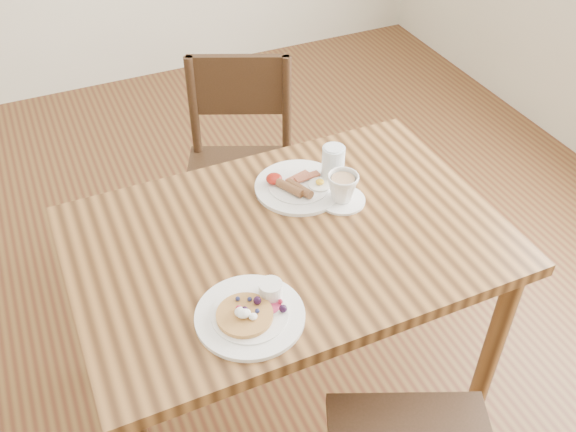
{
  "coord_description": "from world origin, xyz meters",
  "views": [
    {
      "loc": [
        -0.54,
        -1.21,
        1.95
      ],
      "look_at": [
        0.0,
        0.0,
        0.82
      ],
      "focal_mm": 40.0,
      "sensor_mm": 36.0,
      "label": 1
    }
  ],
  "objects_px": {
    "dining_table": "(288,260)",
    "chair_far": "(241,164)",
    "breakfast_plate": "(298,186)",
    "water_glass": "(333,164)",
    "teacup_saucer": "(342,189)",
    "pancake_plate": "(251,312)"
  },
  "relations": [
    {
      "from": "teacup_saucer",
      "to": "chair_far",
      "type": "bearing_deg",
      "value": 97.93
    },
    {
      "from": "chair_far",
      "to": "teacup_saucer",
      "type": "bearing_deg",
      "value": 121.57
    },
    {
      "from": "dining_table",
      "to": "teacup_saucer",
      "type": "bearing_deg",
      "value": 19.27
    },
    {
      "from": "chair_far",
      "to": "breakfast_plate",
      "type": "relative_size",
      "value": 3.26
    },
    {
      "from": "dining_table",
      "to": "breakfast_plate",
      "type": "bearing_deg",
      "value": 57.6
    },
    {
      "from": "breakfast_plate",
      "to": "pancake_plate",
      "type": "bearing_deg",
      "value": -127.5
    },
    {
      "from": "chair_far",
      "to": "pancake_plate",
      "type": "distance_m",
      "value": 1.03
    },
    {
      "from": "dining_table",
      "to": "chair_far",
      "type": "relative_size",
      "value": 1.36
    },
    {
      "from": "breakfast_plate",
      "to": "chair_far",
      "type": "bearing_deg",
      "value": 89.42
    },
    {
      "from": "chair_far",
      "to": "breakfast_plate",
      "type": "bearing_deg",
      "value": 113.06
    },
    {
      "from": "breakfast_plate",
      "to": "water_glass",
      "type": "relative_size",
      "value": 2.29
    },
    {
      "from": "water_glass",
      "to": "teacup_saucer",
      "type": "bearing_deg",
      "value": -102.08
    },
    {
      "from": "chair_far",
      "to": "pancake_plate",
      "type": "bearing_deg",
      "value": 94.87
    },
    {
      "from": "water_glass",
      "to": "dining_table",
      "type": "bearing_deg",
      "value": -142.4
    },
    {
      "from": "chair_far",
      "to": "teacup_saucer",
      "type": "relative_size",
      "value": 6.29
    },
    {
      "from": "dining_table",
      "to": "chair_far",
      "type": "xyz_separation_m",
      "value": [
        0.12,
        0.71,
        -0.16
      ]
    },
    {
      "from": "chair_far",
      "to": "pancake_plate",
      "type": "height_order",
      "value": "chair_far"
    },
    {
      "from": "pancake_plate",
      "to": "teacup_saucer",
      "type": "bearing_deg",
      "value": 36.69
    },
    {
      "from": "pancake_plate",
      "to": "teacup_saucer",
      "type": "xyz_separation_m",
      "value": [
        0.41,
        0.31,
        0.03
      ]
    },
    {
      "from": "teacup_saucer",
      "to": "water_glass",
      "type": "height_order",
      "value": "water_glass"
    },
    {
      "from": "dining_table",
      "to": "chair_far",
      "type": "height_order",
      "value": "chair_far"
    },
    {
      "from": "breakfast_plate",
      "to": "teacup_saucer",
      "type": "bearing_deg",
      "value": -48.28
    }
  ]
}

